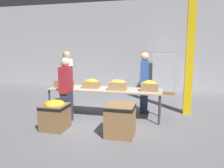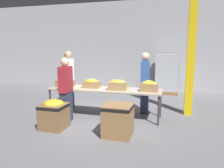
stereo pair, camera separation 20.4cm
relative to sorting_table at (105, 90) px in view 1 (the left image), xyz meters
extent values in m
plane|color=slate|center=(0.00, 0.00, -0.73)|extent=(30.00, 30.00, 0.00)
cube|color=#A8A8AD|center=(0.00, 4.50, 1.27)|extent=(16.00, 0.08, 4.00)
cube|color=#B2A893|center=(0.00, 0.00, 0.03)|extent=(3.09, 0.81, 0.04)
cylinder|color=#38383D|center=(-1.49, -0.35, -0.36)|extent=(0.05, 0.05, 0.74)
cylinder|color=#38383D|center=(1.49, -0.35, -0.36)|extent=(0.05, 0.05, 0.74)
cylinder|color=#38383D|center=(-1.49, 0.35, -0.36)|extent=(0.05, 0.05, 0.74)
cylinder|color=#38383D|center=(1.49, 0.35, -0.36)|extent=(0.05, 0.05, 0.74)
cube|color=olive|center=(-1.18, -0.04, 0.14)|extent=(0.48, 0.29, 0.19)
ellipsoid|color=yellow|center=(-1.18, -0.04, 0.25)|extent=(0.39, 0.23, 0.09)
ellipsoid|color=yellow|center=(-1.18, 0.02, 0.29)|extent=(0.12, 0.20, 0.04)
ellipsoid|color=yellow|center=(-1.16, -0.11, 0.29)|extent=(0.16, 0.11, 0.04)
ellipsoid|color=yellow|center=(-1.29, -0.05, 0.29)|extent=(0.06, 0.19, 0.06)
cube|color=#A37A4C|center=(-0.39, 0.04, 0.14)|extent=(0.45, 0.30, 0.18)
ellipsoid|color=yellow|center=(-0.39, 0.04, 0.23)|extent=(0.36, 0.26, 0.11)
ellipsoid|color=yellow|center=(-0.40, 0.07, 0.27)|extent=(0.20, 0.09, 0.05)
ellipsoid|color=yellow|center=(-0.37, 0.05, 0.28)|extent=(0.15, 0.16, 0.06)
ellipsoid|color=yellow|center=(-0.38, -0.03, 0.26)|extent=(0.12, 0.18, 0.05)
ellipsoid|color=yellow|center=(-0.41, 0.08, 0.26)|extent=(0.17, 0.05, 0.05)
cube|color=tan|center=(0.39, -0.09, 0.15)|extent=(0.45, 0.30, 0.21)
ellipsoid|color=yellow|center=(0.39, -0.09, 0.27)|extent=(0.38, 0.27, 0.11)
ellipsoid|color=yellow|center=(0.34, -0.07, 0.30)|extent=(0.17, 0.10, 0.05)
ellipsoid|color=yellow|center=(0.35, -0.13, 0.29)|extent=(0.14, 0.12, 0.05)
ellipsoid|color=yellow|center=(0.33, -0.17, 0.30)|extent=(0.15, 0.12, 0.04)
ellipsoid|color=yellow|center=(0.30, -0.07, 0.29)|extent=(0.17, 0.15, 0.04)
cube|color=#A37A4C|center=(1.22, -0.05, 0.15)|extent=(0.43, 0.27, 0.20)
ellipsoid|color=yellow|center=(1.22, -0.05, 0.26)|extent=(0.37, 0.22, 0.10)
ellipsoid|color=yellow|center=(1.18, 0.01, 0.29)|extent=(0.10, 0.17, 0.04)
ellipsoid|color=yellow|center=(1.12, -0.05, 0.28)|extent=(0.15, 0.08, 0.05)
ellipsoid|color=yellow|center=(1.26, -0.02, 0.30)|extent=(0.15, 0.07, 0.05)
ellipsoid|color=yellow|center=(1.19, 0.03, 0.30)|extent=(0.18, 0.12, 0.05)
cube|color=#2D3856|center=(1.01, 0.67, -0.32)|extent=(0.25, 0.41, 0.83)
cube|color=#2D5199|center=(1.01, 0.67, 0.44)|extent=(0.27, 0.48, 0.69)
sphere|color=#DBAD89|center=(1.01, 0.67, 0.90)|extent=(0.23, 0.23, 0.23)
cube|color=#6B604C|center=(-1.41, 0.65, -0.31)|extent=(0.43, 0.45, 0.85)
cube|color=silver|center=(-1.41, 0.65, 0.47)|extent=(0.49, 0.52, 0.70)
sphere|color=tan|center=(-1.41, 0.65, 0.94)|extent=(0.24, 0.24, 0.24)
cube|color=#2D3856|center=(-0.80, -0.70, -0.34)|extent=(0.24, 0.39, 0.78)
cube|color=maroon|center=(-0.80, -0.70, 0.37)|extent=(0.26, 0.46, 0.64)
sphere|color=beige|center=(-0.80, -0.70, 0.80)|extent=(0.22, 0.22, 0.22)
cube|color=olive|center=(-0.84, -1.23, -0.44)|extent=(0.56, 0.56, 0.59)
cube|color=black|center=(-0.84, -1.23, -0.20)|extent=(0.56, 0.56, 0.07)
ellipsoid|color=gold|center=(-0.84, -1.23, -0.13)|extent=(0.48, 0.48, 0.20)
cube|color=olive|center=(0.70, -1.23, -0.39)|extent=(0.59, 0.59, 0.68)
cube|color=black|center=(0.70, -1.23, -0.10)|extent=(0.60, 0.60, 0.07)
cube|color=yellow|center=(2.23, 0.84, 1.27)|extent=(0.21, 0.21, 4.00)
cube|color=olive|center=(1.50, 3.79, -0.67)|extent=(0.95, 0.95, 0.13)
cube|color=#B2B7C1|center=(1.50, 3.79, 0.15)|extent=(0.88, 0.88, 1.50)
camera|label=1|loc=(1.63, -5.62, 1.12)|focal=35.00mm
camera|label=2|loc=(1.83, -5.56, 1.12)|focal=35.00mm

